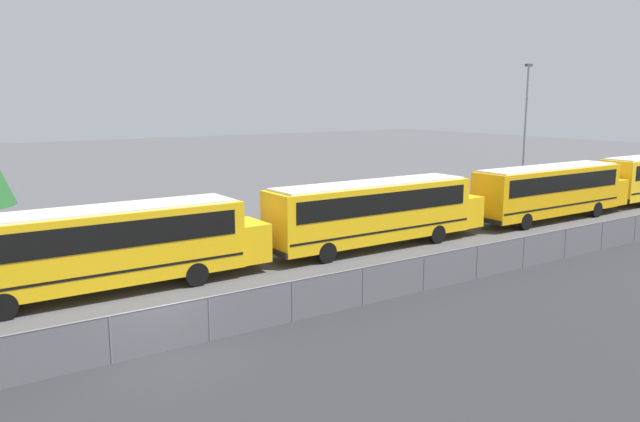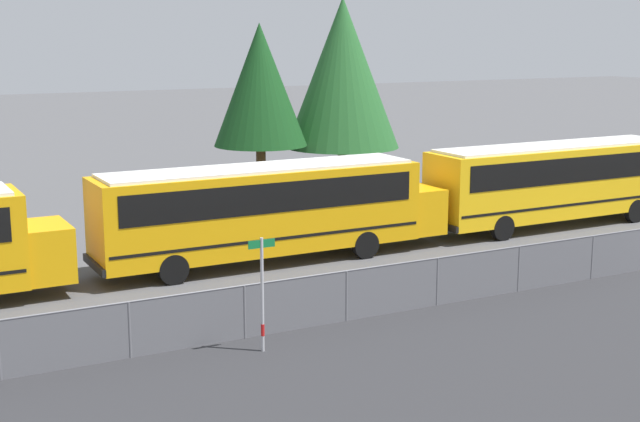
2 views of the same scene
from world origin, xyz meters
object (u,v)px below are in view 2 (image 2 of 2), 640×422
at_px(tree_1, 342,73).
at_px(tree_0, 260,85).
at_px(school_bus_2, 268,206).
at_px(school_bus_3, 560,177).
at_px(street_sign, 262,292).

bearing_deg(tree_1, tree_0, -172.18).
relative_size(school_bus_2, tree_0, 1.55).
bearing_deg(school_bus_3, tree_0, 131.37).
relative_size(tree_0, tree_1, 0.87).
xyz_separation_m(street_sign, tree_0, (8.00, 17.73, 3.89)).
height_order(school_bus_3, tree_1, tree_1).
distance_m(school_bus_3, street_sign, 18.49).
distance_m(tree_0, tree_1, 4.68).
height_order(school_bus_2, school_bus_3, same).
distance_m(street_sign, tree_1, 22.69).
xyz_separation_m(tree_0, tree_1, (4.62, 0.63, 0.42)).
bearing_deg(street_sign, school_bus_2, 64.27).
xyz_separation_m(street_sign, tree_1, (12.62, 18.36, 4.31)).
distance_m(school_bus_2, tree_0, 11.28).
height_order(school_bus_3, tree_0, tree_0).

